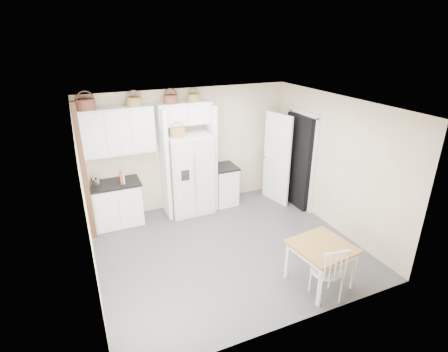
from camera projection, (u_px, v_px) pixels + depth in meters
name	position (u px, v px, depth m)	size (l,w,h in m)	color
floor	(227.00, 247.00, 6.39)	(4.50, 4.50, 0.00)	#4A4C53
ceiling	(228.00, 105.00, 5.39)	(4.50, 4.50, 0.00)	white
wall_back	(190.00, 149.00, 7.59)	(4.50, 4.50, 0.00)	#B9A98C
wall_left	(86.00, 207.00, 5.06)	(4.00, 4.00, 0.00)	#B9A98C
wall_right	(334.00, 164.00, 6.72)	(4.00, 4.00, 0.00)	#B9A98C
refrigerator	(189.00, 174.00, 7.40)	(0.90, 0.72, 1.74)	silver
base_cab_left	(117.00, 204.00, 7.04)	(0.94, 0.59, 0.87)	white
base_cab_right	(224.00, 185.00, 7.91)	(0.49, 0.59, 0.86)	white
dining_table	(320.00, 264.00, 5.37)	(0.83, 0.83, 0.69)	olive
windsor_chair	(327.00, 271.00, 5.02)	(0.46, 0.42, 0.94)	white
counter_left	(114.00, 184.00, 6.87)	(0.97, 0.63, 0.04)	black
counter_right	(224.00, 167.00, 7.74)	(0.53, 0.63, 0.04)	black
toaster	(94.00, 183.00, 6.66)	(0.23, 0.13, 0.16)	silver
cookbook_red	(121.00, 178.00, 6.80)	(0.03, 0.15, 0.23)	#B34025
cookbook_cream	(122.00, 178.00, 6.81)	(0.03, 0.14, 0.21)	beige
basket_upper_a	(86.00, 104.00, 6.27)	(0.33, 0.33, 0.19)	brown
basket_upper_c	(134.00, 102.00, 6.59)	(0.29, 0.29, 0.17)	olive
basket_bridge_a	(171.00, 99.00, 6.85)	(0.28, 0.28, 0.16)	brown
basket_bridge_b	(194.00, 98.00, 7.03)	(0.26, 0.26, 0.15)	olive
basket_fridge_a	(178.00, 133.00, 6.86)	(0.30, 0.30, 0.16)	olive
upper_cabinet	(117.00, 131.00, 6.66)	(1.40, 0.34, 0.90)	white
bridge_cabinet	(184.00, 113.00, 7.07)	(1.12, 0.34, 0.45)	white
fridge_panel_left	(164.00, 164.00, 7.15)	(0.08, 0.60, 2.30)	white
fridge_panel_right	(211.00, 157.00, 7.52)	(0.08, 0.60, 2.30)	white
trim_post	(84.00, 174.00, 6.22)	(0.09, 0.09, 2.60)	#3F2010
doorway_void	(299.00, 161.00, 7.64)	(0.18, 0.85, 2.05)	black
door_slab	(277.00, 159.00, 7.79)	(0.80, 0.04, 2.05)	white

